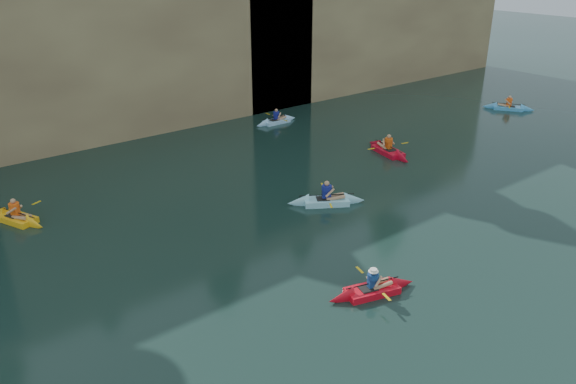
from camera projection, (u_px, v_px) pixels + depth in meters
ground at (419, 328)px, 16.24m from camera, size 160.00×160.00×0.00m
cliff at (56, 18)px, 35.46m from camera, size 70.00×16.00×12.00m
cliff_slab_center at (135, 33)px, 31.37m from camera, size 24.00×2.40×11.40m
cliff_slab_east at (382, 21)px, 42.98m from camera, size 26.00×2.40×9.84m
sea_cave_center at (41, 126)px, 29.16m from camera, size 3.50×1.00×3.20m
sea_cave_east at (260, 77)px, 36.81m from camera, size 5.00×1.00×4.50m
main_kayaker at (372, 290)px, 17.80m from camera, size 3.13×2.04×1.13m
kayaker_ltblue_near at (326, 201)px, 24.01m from camera, size 3.27×2.46×1.33m
kayaker_red_far at (388, 151)px, 29.88m from camera, size 2.53×3.66×1.32m
kayaker_yellow at (17, 218)px, 22.50m from camera, size 2.27×3.08×1.24m
kayaker_ltblue_mid at (276, 121)px, 35.03m from camera, size 3.02×2.28×1.15m
kayaker_blue_east at (508, 108)px, 37.93m from camera, size 2.49×3.19×1.19m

